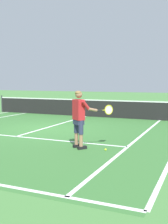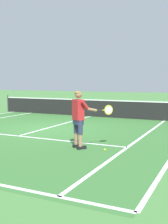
# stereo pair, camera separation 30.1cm
# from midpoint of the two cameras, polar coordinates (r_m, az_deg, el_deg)

# --- Properties ---
(ground_plane) EXTENTS (80.00, 80.00, 0.00)m
(ground_plane) POSITION_cam_midpoint_polar(r_m,az_deg,el_deg) (12.08, -6.83, -3.29)
(ground_plane) COLOR #477F3D
(court_inner_surface) EXTENTS (10.98, 10.86, 0.00)m
(court_inner_surface) POSITION_cam_midpoint_polar(r_m,az_deg,el_deg) (11.49, -8.75, -3.80)
(court_inner_surface) COLOR #387033
(court_inner_surface) RESTS_ON ground
(line_service) EXTENTS (8.23, 0.10, 0.01)m
(line_service) POSITION_cam_midpoint_polar(r_m,az_deg,el_deg) (10.56, -12.34, -4.75)
(line_service) COLOR white
(line_service) RESTS_ON ground
(line_centre_service) EXTENTS (0.10, 6.40, 0.01)m
(line_centre_service) POSITION_cam_midpoint_polar(r_m,az_deg,el_deg) (13.19, -3.78, -2.43)
(line_centre_service) COLOR white
(line_centre_service) RESTS_ON ground
(line_singles_right) EXTENTS (0.10, 10.46, 0.01)m
(line_singles_right) POSITION_cam_midpoint_polar(r_m,az_deg,el_deg) (9.81, 11.63, -5.57)
(line_singles_right) COLOR white
(line_singles_right) RESTS_ON ground
(tennis_net) EXTENTS (11.96, 0.08, 1.07)m
(tennis_net) POSITION_cam_midpoint_polar(r_m,az_deg,el_deg) (15.97, 1.84, 0.88)
(tennis_net) COLOR #333338
(tennis_net) RESTS_ON ground
(tennis_player) EXTENTS (1.10, 0.84, 1.71)m
(tennis_player) POSITION_cam_midpoint_polar(r_m,az_deg,el_deg) (8.31, 0.05, -0.69)
(tennis_player) COLOR black
(tennis_player) RESTS_ON ground
(tennis_ball_near_feet) EXTENTS (0.07, 0.07, 0.07)m
(tennis_ball_near_feet) POSITION_cam_midpoint_polar(r_m,az_deg,el_deg) (8.20, 5.28, -7.60)
(tennis_ball_near_feet) COLOR #CCE02D
(tennis_ball_near_feet) RESTS_ON ground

